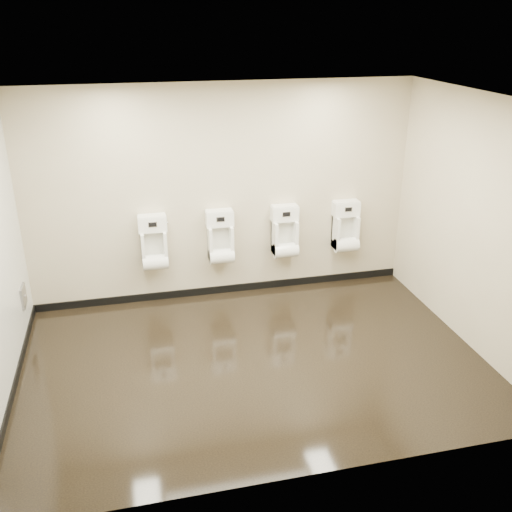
{
  "coord_description": "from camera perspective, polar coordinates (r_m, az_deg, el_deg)",
  "views": [
    {
      "loc": [
        -1.2,
        -5.19,
        3.53
      ],
      "look_at": [
        0.15,
        0.55,
        1.02
      ],
      "focal_mm": 40.0,
      "sensor_mm": 36.0,
      "label": 1
    }
  ],
  "objects": [
    {
      "name": "urinal_3",
      "position": [
        7.88,
        8.95,
        2.58
      ],
      "size": [
        0.37,
        0.27,
        0.68
      ],
      "color": "white",
      "rests_on": "back_wall"
    },
    {
      "name": "access_panel",
      "position": [
        7.19,
        -22.24,
        -3.72
      ],
      "size": [
        0.04,
        0.25,
        0.25
      ],
      "color": "#9E9EA3",
      "rests_on": "left_wall"
    },
    {
      "name": "skirting_left",
      "position": [
        6.38,
        -23.08,
        -12.11
      ],
      "size": [
        0.02,
        3.5,
        0.1
      ],
      "primitive_type": "cube",
      "color": "black",
      "rests_on": "ground"
    },
    {
      "name": "front_wall",
      "position": [
        4.22,
        5.16,
        -7.36
      ],
      "size": [
        5.0,
        0.02,
        2.8
      ],
      "primitive_type": "cube",
      "color": "#C1B597",
      "rests_on": "ground"
    },
    {
      "name": "urinal_2",
      "position": [
        7.61,
        2.91,
        2.09
      ],
      "size": [
        0.37,
        0.27,
        0.68
      ],
      "color": "white",
      "rests_on": "back_wall"
    },
    {
      "name": "urinal_0",
      "position": [
        7.35,
        -10.16,
        0.96
      ],
      "size": [
        0.37,
        0.27,
        0.68
      ],
      "color": "white",
      "rests_on": "back_wall"
    },
    {
      "name": "skirting_back",
      "position": [
        7.85,
        -3.09,
        -3.31
      ],
      "size": [
        5.0,
        0.02,
        0.1
      ],
      "primitive_type": "cube",
      "color": "black",
      "rests_on": "ground"
    },
    {
      "name": "urinal_1",
      "position": [
        7.43,
        -3.57,
        1.54
      ],
      "size": [
        0.37,
        0.27,
        0.68
      ],
      "color": "white",
      "rests_on": "back_wall"
    },
    {
      "name": "right_wall",
      "position": [
        6.72,
        21.04,
        2.99
      ],
      "size": [
        0.02,
        3.5,
        2.8
      ],
      "primitive_type": "cube",
      "color": "#C1B597",
      "rests_on": "ground"
    },
    {
      "name": "back_wall",
      "position": [
        7.36,
        -3.33,
        6.19
      ],
      "size": [
        5.0,
        0.02,
        2.8
      ],
      "primitive_type": "cube",
      "color": "#C1B597",
      "rests_on": "ground"
    },
    {
      "name": "ground",
      "position": [
        6.39,
        -0.22,
        -10.47
      ],
      "size": [
        5.0,
        3.5,
        0.0
      ],
      "primitive_type": "cube",
      "color": "black",
      "rests_on": "ground"
    },
    {
      "name": "ceiling",
      "position": [
        5.38,
        -0.27,
        15.25
      ],
      "size": [
        5.0,
        3.5,
        0.0
      ],
      "primitive_type": "cube",
      "color": "silver"
    }
  ]
}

